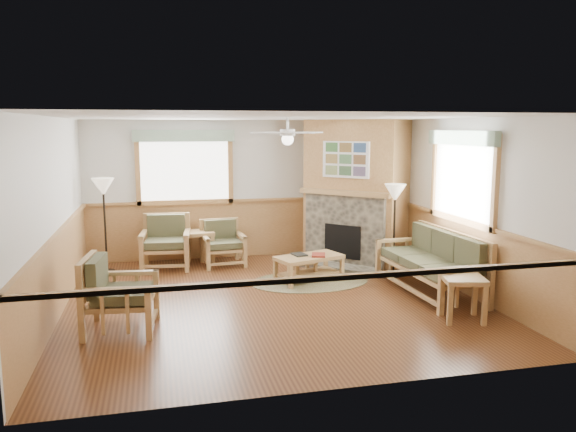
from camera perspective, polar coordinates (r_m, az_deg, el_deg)
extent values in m
cube|color=#562F17|center=(8.51, -1.56, -8.52)|extent=(6.00, 6.00, 0.01)
cube|color=white|center=(8.12, -1.64, 10.00)|extent=(6.00, 6.00, 0.01)
cube|color=silver|center=(11.14, -4.73, 2.74)|extent=(6.00, 0.02, 2.70)
cube|color=silver|center=(5.36, 4.93, -4.05)|extent=(6.00, 0.02, 2.70)
cube|color=silver|center=(8.16, -22.70, -0.21)|extent=(0.02, 6.00, 2.70)
cube|color=silver|center=(9.29, 16.85, 1.14)|extent=(0.02, 6.00, 2.70)
cylinder|color=brown|center=(9.46, 2.20, -6.65)|extent=(2.18, 2.18, 0.01)
cube|color=maroon|center=(9.37, 3.12, -3.88)|extent=(0.30, 0.35, 0.03)
cube|color=black|center=(9.40, 1.16, -3.85)|extent=(0.25, 0.31, 0.03)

